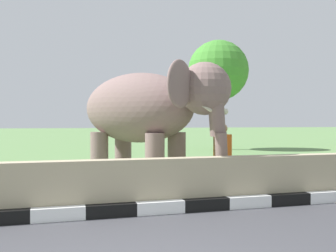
{
  "coord_description": "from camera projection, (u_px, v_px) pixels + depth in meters",
  "views": [
    {
      "loc": [
        -0.91,
        -3.48,
        1.69
      ],
      "look_at": [
        1.72,
        5.41,
        1.6
      ],
      "focal_mm": 42.31,
      "sensor_mm": 36.0,
      "label": 1
    }
  ],
  "objects": [
    {
      "name": "person_handler",
      "position": [
        223.0,
        155.0,
        9.31
      ],
      "size": [
        0.63,
        0.4,
        1.66
      ],
      "color": "navy",
      "rests_on": "ground_plane"
    },
    {
      "name": "elephant",
      "position": [
        149.0,
        110.0,
        9.47
      ],
      "size": [
        3.72,
        3.91,
        3.0
      ],
      "color": "#7F6461",
      "rests_on": "ground_plane"
    },
    {
      "name": "striped_curb",
      "position": [
        85.0,
        213.0,
        6.86
      ],
      "size": [
        16.2,
        0.2,
        0.24
      ],
      "color": "white",
      "rests_on": "ground_plane"
    },
    {
      "name": "barrier_parapet",
      "position": [
        205.0,
        182.0,
        7.81
      ],
      "size": [
        28.0,
        0.36,
        1.0
      ],
      "primitive_type": "cube",
      "color": "tan",
      "rests_on": "ground_plane"
    },
    {
      "name": "tree_distant",
      "position": [
        218.0,
        71.0,
        24.12
      ],
      "size": [
        3.68,
        3.68,
        6.68
      ],
      "color": "brown",
      "rests_on": "ground_plane"
    }
  ]
}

